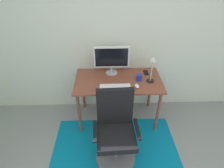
% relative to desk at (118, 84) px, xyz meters
% --- Properties ---
extents(wall_back, '(6.00, 0.10, 2.60)m').
position_rel_desk_xyz_m(wall_back, '(-0.05, 0.41, 0.62)').
color(wall_back, silver).
rests_on(wall_back, ground).
extents(area_rug, '(1.75, 1.27, 0.01)m').
position_rel_desk_xyz_m(area_rug, '(-0.07, -0.69, -0.68)').
color(area_rug, '#087299').
rests_on(area_rug, ground).
extents(desk, '(1.28, 0.69, 0.76)m').
position_rel_desk_xyz_m(desk, '(0.00, 0.00, 0.00)').
color(desk, brown).
rests_on(desk, ground).
extents(monitor, '(0.52, 0.18, 0.44)m').
position_rel_desk_xyz_m(monitor, '(-0.09, 0.20, 0.34)').
color(monitor, '#B2B2B7').
rests_on(monitor, desk).
extents(keyboard, '(0.43, 0.13, 0.02)m').
position_rel_desk_xyz_m(keyboard, '(-0.05, -0.19, 0.09)').
color(keyboard, white).
rests_on(keyboard, desk).
extents(computer_mouse, '(0.06, 0.10, 0.03)m').
position_rel_desk_xyz_m(computer_mouse, '(0.25, -0.19, 0.10)').
color(computer_mouse, white).
rests_on(computer_mouse, desk).
extents(coffee_cup, '(0.09, 0.09, 0.09)m').
position_rel_desk_xyz_m(coffee_cup, '(0.30, -0.02, 0.13)').
color(coffee_cup, '#232F9F').
rests_on(coffee_cup, desk).
extents(cell_phone, '(0.07, 0.14, 0.01)m').
position_rel_desk_xyz_m(cell_phone, '(0.45, 0.19, 0.09)').
color(cell_phone, black).
rests_on(cell_phone, desk).
extents(desk_lamp, '(0.11, 0.11, 0.40)m').
position_rel_desk_xyz_m(desk_lamp, '(0.46, -0.05, 0.35)').
color(desk_lamp, black).
rests_on(desk_lamp, desk).
extents(office_chair, '(0.56, 0.52, 1.02)m').
position_rel_desk_xyz_m(office_chair, '(-0.07, -0.73, -0.26)').
color(office_chair, slate).
rests_on(office_chair, ground).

